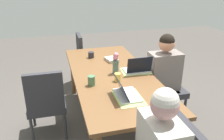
# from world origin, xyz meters

# --- Properties ---
(ground_plane) EXTENTS (10.00, 10.00, 0.00)m
(ground_plane) POSITION_xyz_m (0.00, 0.00, 0.00)
(ground_plane) COLOR #4C4742
(dining_table) EXTENTS (2.17, 0.94, 0.74)m
(dining_table) POSITION_xyz_m (0.00, 0.00, 0.67)
(dining_table) COLOR brown
(dining_table) RESTS_ON ground_plane
(chair_far_left_mid) EXTENTS (0.44, 0.44, 0.90)m
(chair_far_left_mid) POSITION_xyz_m (-0.06, 0.76, 0.50)
(chair_far_left_mid) COLOR #2D2D33
(chair_far_left_mid) RESTS_ON ground_plane
(person_far_left_mid) EXTENTS (0.36, 0.40, 1.19)m
(person_far_left_mid) POSITION_xyz_m (0.01, 0.70, 0.53)
(person_far_left_mid) COLOR #2D2D33
(person_far_left_mid) RESTS_ON ground_plane
(chair_head_left_left_far) EXTENTS (0.44, 0.44, 0.90)m
(chair_head_left_left_far) POSITION_xyz_m (-1.37, -0.10, 0.50)
(chair_head_left_left_far) COLOR #2D2D33
(chair_head_left_left_far) RESTS_ON ground_plane
(chair_near_right_near) EXTENTS (0.44, 0.44, 0.90)m
(chair_near_right_near) POSITION_xyz_m (0.03, -0.81, 0.50)
(chair_near_right_near) COLOR #2D2D33
(chair_near_right_near) RESTS_ON ground_plane
(flower_vase) EXTENTS (0.08, 0.08, 0.27)m
(flower_vase) POSITION_xyz_m (-0.01, 0.05, 0.88)
(flower_vase) COLOR #4C6B60
(flower_vase) RESTS_ON dining_table
(placemat_head_right_left_near) EXTENTS (0.36, 0.26, 0.00)m
(placemat_head_right_left_near) POSITION_xyz_m (0.62, 0.01, 0.74)
(placemat_head_right_left_near) COLOR #9EBC66
(placemat_head_right_left_near) RESTS_ON dining_table
(placemat_far_left_mid) EXTENTS (0.29, 0.38, 0.00)m
(placemat_far_left_mid) POSITION_xyz_m (0.00, 0.31, 0.74)
(placemat_far_left_mid) COLOR #9EBC66
(placemat_far_left_mid) RESTS_ON dining_table
(laptop_far_left_mid) EXTENTS (0.22, 0.32, 0.21)m
(laptop_far_left_mid) POSITION_xyz_m (0.03, 0.32, 0.78)
(laptop_far_left_mid) COLOR silver
(laptop_far_left_mid) RESTS_ON dining_table
(laptop_head_right_left_near) EXTENTS (0.32, 0.22, 0.20)m
(laptop_head_right_left_near) POSITION_xyz_m (0.58, -0.01, 0.78)
(laptop_head_right_left_near) COLOR silver
(laptop_head_right_left_near) RESTS_ON dining_table
(coffee_mug_near_left) EXTENTS (0.08, 0.08, 0.08)m
(coffee_mug_near_left) POSITION_xyz_m (-0.64, -0.14, 0.78)
(coffee_mug_near_left) COLOR #232328
(coffee_mug_near_left) RESTS_ON dining_table
(coffee_mug_near_right) EXTENTS (0.07, 0.07, 0.09)m
(coffee_mug_near_right) POSITION_xyz_m (0.21, 0.01, 0.79)
(coffee_mug_near_right) COLOR #DBC64C
(coffee_mug_near_right) RESTS_ON dining_table
(coffee_mug_centre_left) EXTENTS (0.08, 0.08, 0.11)m
(coffee_mug_centre_left) POSITION_xyz_m (0.24, -0.30, 0.79)
(coffee_mug_centre_left) COLOR #47704C
(coffee_mug_centre_left) RESTS_ON dining_table
(book_red_cover) EXTENTS (0.22, 0.18, 0.04)m
(book_red_cover) POSITION_xyz_m (-0.43, 0.11, 0.76)
(book_red_cover) COLOR #B2A38E
(book_red_cover) RESTS_ON dining_table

